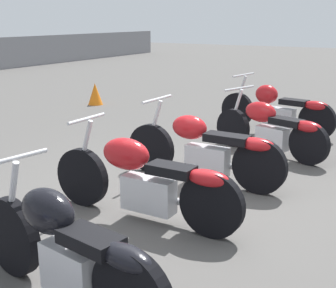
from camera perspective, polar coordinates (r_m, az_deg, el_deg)
name	(u,v)px	position (r m, az deg, el deg)	size (l,w,h in m)	color
ground_plane	(172,198)	(5.54, 0.54, -6.59)	(60.00, 60.00, 0.00)	#514F4C
motorcycle_slot_1	(67,249)	(3.51, -12.26, -12.42)	(0.64, 2.00, 1.03)	black
motorcycle_slot_2	(144,179)	(4.81, -2.88, -4.34)	(0.58, 2.25, 1.02)	black
motorcycle_slot_3	(205,150)	(5.92, 4.58, -0.68)	(0.68, 2.21, 1.04)	black
motorcycle_slot_4	(271,128)	(7.29, 12.42, 1.90)	(0.87, 1.96, 0.99)	black
motorcycle_slot_5	(277,109)	(8.74, 13.19, 4.13)	(0.74, 2.24, 1.03)	black
traffic_cone_near	(95,94)	(11.54, -8.87, 6.05)	(0.36, 0.36, 0.52)	orange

